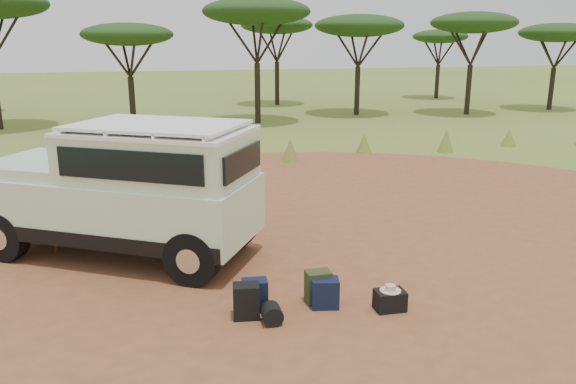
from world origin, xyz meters
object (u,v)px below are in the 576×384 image
object	(u,v)px
backpack_black	(246,301)
safari_vehicle	(127,192)
hard_case	(390,300)
backpack_navy	(255,295)
walking_staff	(58,212)
backpack_olive	(318,287)
duffel_navy	(325,293)

from	to	relation	value
backpack_black	safari_vehicle	bearing A→B (deg)	127.02
safari_vehicle	backpack_black	distance (m)	3.64
safari_vehicle	hard_case	bearing A→B (deg)	-10.23
backpack_black	backpack_navy	size ratio (longest dim) A/B	1.06
walking_staff	backpack_black	distance (m)	4.58
safari_vehicle	walking_staff	distance (m)	1.40
backpack_black	backpack_olive	distance (m)	1.19
backpack_navy	safari_vehicle	bearing A→B (deg)	128.56
backpack_navy	backpack_olive	xyz separation A→B (m)	(1.01, -0.01, 0.02)
safari_vehicle	backpack_navy	bearing A→B (deg)	-26.10
backpack_navy	backpack_olive	distance (m)	1.01
backpack_olive	duffel_navy	size ratio (longest dim) A/B	1.13
walking_staff	backpack_black	world-z (taller)	walking_staff
safari_vehicle	backpack_black	size ratio (longest dim) A/B	10.45
safari_vehicle	duffel_navy	xyz separation A→B (m)	(2.86, -3.08, -1.01)
backpack_black	duffel_navy	distance (m)	1.24
backpack_navy	hard_case	bearing A→B (deg)	-8.57
walking_staff	backpack_olive	distance (m)	5.29
walking_staff	backpack_olive	xyz separation A→B (m)	(4.09, -3.32, -0.57)
backpack_olive	hard_case	size ratio (longest dim) A/B	1.18
backpack_black	backpack_olive	size ratio (longest dim) A/B	1.00
safari_vehicle	hard_case	world-z (taller)	safari_vehicle
backpack_olive	safari_vehicle	bearing A→B (deg)	135.43
walking_staff	backpack_navy	distance (m)	4.55
backpack_olive	hard_case	world-z (taller)	backpack_olive
backpack_black	backpack_olive	world-z (taller)	same
backpack_navy	hard_case	world-z (taller)	backpack_navy
walking_staff	backpack_navy	xyz separation A→B (m)	(3.08, -3.30, -0.59)
backpack_black	backpack_olive	bearing A→B (deg)	18.18
backpack_olive	hard_case	bearing A→B (deg)	-26.96
backpack_olive	backpack_navy	bearing A→B (deg)	-179.23
walking_staff	hard_case	world-z (taller)	walking_staff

